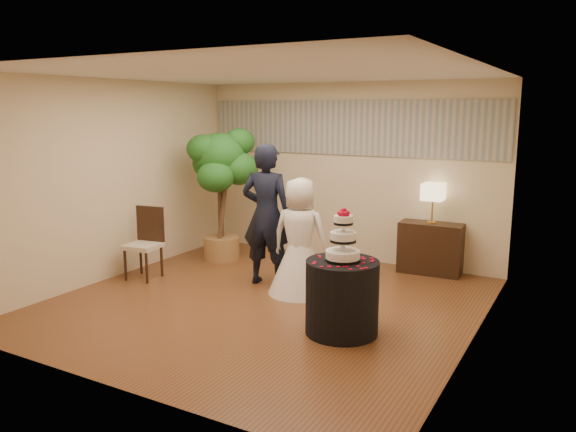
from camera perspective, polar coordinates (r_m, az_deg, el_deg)
The scene contains 15 objects.
floor at distance 7.12m, azimuth -2.30°, elevation -8.79°, with size 5.00×5.00×0.00m, color brown.
ceiling at distance 6.72m, azimuth -2.49°, elevation 14.33°, with size 5.00×5.00×0.00m, color white.
wall_back at distance 8.98m, azimuth 6.00°, elevation 4.45°, with size 5.00×0.06×2.80m, color beige.
wall_front at distance 4.86m, azimuth -17.99°, elevation -1.45°, with size 5.00×0.06×2.80m, color beige.
wall_left at distance 8.35m, azimuth -17.21°, elevation 3.54°, with size 0.06×5.00×2.80m, color beige.
wall_right at distance 5.88m, azimuth 18.85°, elevation 0.57°, with size 0.06×5.00×2.80m, color beige.
mural_border at distance 8.92m, azimuth 6.04°, elevation 8.92°, with size 4.90×0.02×0.85m, color #9D9D93.
groom at distance 7.62m, azimuth -2.18°, elevation 0.11°, with size 0.71×0.47×1.94m, color black.
bride at distance 7.28m, azimuth 1.21°, elevation -2.05°, with size 0.84×0.84×1.53m, color white.
cake_table at distance 6.10m, azimuth 5.50°, elevation -8.21°, with size 0.79×0.79×0.81m, color black.
wedding_cake at distance 5.92m, azimuth 5.63°, elevation -1.88°, with size 0.37×0.37×0.57m, color white, non-canonical shape.
console at distance 8.51m, azimuth 14.27°, elevation -3.19°, with size 0.90×0.40×0.75m, color black.
table_lamp at distance 8.38m, azimuth 14.48°, elevation 1.24°, with size 0.30×0.30×0.58m, color beige, non-canonical shape.
ficus_tree at distance 8.95m, azimuth -6.87°, elevation 2.27°, with size 1.02×1.02×2.14m, color #22651F, non-canonical shape.
side_chair at distance 8.22m, azimuth -14.54°, elevation -2.75°, with size 0.46×0.48×1.02m, color black, non-canonical shape.
Camera 1 is at (3.51, -5.71, 2.39)m, focal length 35.00 mm.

